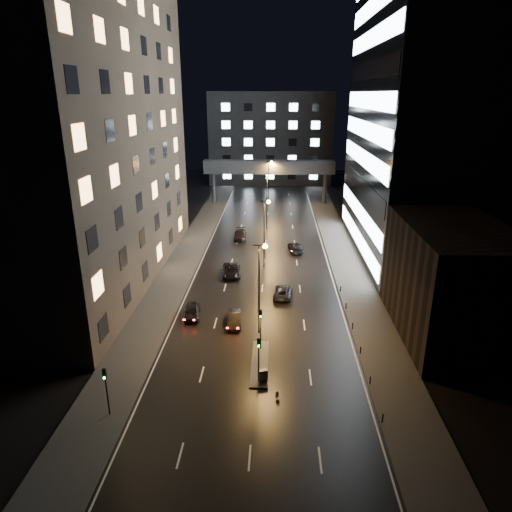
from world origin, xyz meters
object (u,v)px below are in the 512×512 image
at_px(car_away_c, 232,270).
at_px(car_toward_b, 295,247).
at_px(car_toward_a, 283,292).
at_px(utility_cabinet, 263,375).
at_px(car_away_a, 192,311).
at_px(car_away_b, 234,319).
at_px(car_away_d, 240,235).

bearing_deg(car_away_c, car_toward_b, 43.61).
height_order(car_toward_a, utility_cabinet, car_toward_a).
bearing_deg(car_toward_b, car_toward_a, 76.61).
height_order(car_away_a, car_toward_a, car_away_a).
relative_size(car_away_c, utility_cabinet, 4.73).
height_order(car_away_b, car_away_c, car_away_c).
distance_m(car_toward_a, utility_cabinet, 18.54).
bearing_deg(car_away_a, car_away_b, -24.99).
xyz_separation_m(car_away_c, car_toward_a, (7.20, -6.87, -0.10)).
relative_size(car_away_d, car_toward_a, 1.12).
distance_m(car_away_a, car_away_c, 13.41).
distance_m(car_away_b, car_away_c, 14.75).
xyz_separation_m(car_away_a, car_away_b, (5.02, -1.67, -0.04)).
bearing_deg(car_away_c, utility_cabinet, -83.88).
bearing_deg(utility_cabinet, car_away_c, 83.57).
bearing_deg(car_away_d, utility_cabinet, -85.07).
xyz_separation_m(car_away_c, car_away_d, (-0.05, 17.24, 0.01)).
height_order(car_away_c, car_toward_a, car_away_c).
xyz_separation_m(car_away_d, car_toward_b, (9.51, -6.32, -0.02)).
bearing_deg(car_away_b, car_toward_b, 67.99).
bearing_deg(car_toward_b, car_away_b, 66.93).
height_order(car_away_d, utility_cabinet, car_away_d).
height_order(car_away_a, car_away_b, car_away_a).
bearing_deg(utility_cabinet, car_away_d, 78.99).
bearing_deg(car_away_b, car_away_c, 91.44).
distance_m(car_away_b, car_away_d, 31.95).
bearing_deg(car_toward_a, car_away_c, -38.51).
relative_size(car_toward_a, car_toward_b, 0.92).
bearing_deg(car_away_d, car_away_b, -89.00).
relative_size(car_away_c, car_away_d, 1.03).
relative_size(car_away_a, car_away_c, 0.80).
xyz_separation_m(car_toward_a, car_toward_b, (2.25, 17.80, 0.09)).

